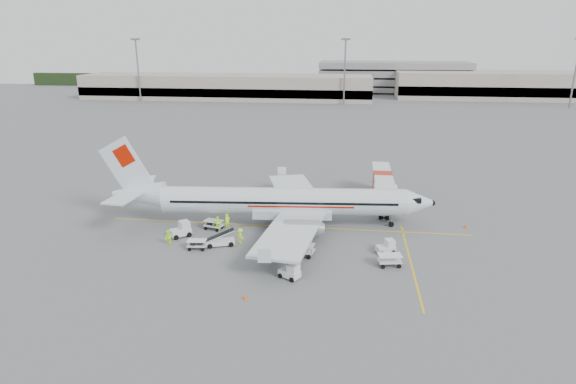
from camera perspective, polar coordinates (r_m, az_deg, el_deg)
name	(u,v)px	position (r m, az deg, el deg)	size (l,w,h in m)	color
ground	(286,226)	(58.91, -0.25, -4.11)	(360.00, 360.00, 0.00)	#56595B
stripe_lead	(286,226)	(58.91, -0.25, -4.11)	(44.00, 0.20, 0.01)	yellow
stripe_cross	(410,261)	(51.59, 14.30, -7.97)	(0.20, 20.00, 0.01)	yellow
terminal_west	(227,87)	(190.98, -7.23, 12.27)	(110.00, 22.00, 9.00)	gray
terminal_east	(514,85)	(209.60, 25.21, 11.38)	(90.00, 26.00, 10.00)	gray
parking_garage	(393,76)	(215.50, 12.33, 13.28)	(62.00, 24.00, 14.00)	slate
treeline	(335,82)	(230.14, 5.60, 12.84)	(300.00, 3.00, 6.00)	black
mast_west	(138,71)	(189.06, -17.34, 13.57)	(3.20, 1.20, 22.00)	slate
mast_center	(345,72)	(172.61, 6.73, 13.90)	(3.20, 1.20, 22.00)	slate
mast_east	(575,74)	(187.33, 30.86, 11.89)	(3.20, 1.20, 22.00)	slate
aircraft	(284,184)	(57.58, -0.50, 1.00)	(38.77, 30.38, 10.69)	silver
jet_bridge	(382,188)	(67.51, 11.07, 0.43)	(3.20, 17.08, 4.48)	silver
belt_loader	(220,236)	(53.78, -8.09, -5.15)	(4.27, 1.60, 2.31)	silver
tug_fore	(386,246)	(52.62, 11.51, -6.34)	(1.95, 1.12, 1.51)	silver
tug_mid	(290,271)	(46.45, 0.18, -9.31)	(1.99, 1.14, 1.54)	silver
tug_aft	(180,229)	(57.04, -12.64, -4.34)	(2.32, 1.33, 1.79)	silver
cart_loaded_a	(214,225)	(58.54, -8.80, -3.87)	(2.20, 1.30, 1.15)	silver
cart_loaded_b	(197,245)	(53.49, -10.73, -6.15)	(2.04, 1.21, 1.07)	silver
cart_empty_a	(302,250)	(51.03, 1.69, -6.87)	(2.53, 1.49, 1.32)	silver
cart_empty_b	(390,260)	(49.91, 11.96, -7.93)	(2.34, 1.38, 1.22)	silver
cone_nose	(466,225)	(62.30, 20.35, -3.72)	(0.38, 0.38, 0.62)	#E45114
cone_port	(331,194)	(70.60, 5.10, -0.20)	(0.35, 0.35, 0.58)	#E45114
cone_stbd	(245,296)	(43.30, -5.08, -12.22)	(0.38, 0.38, 0.62)	#E45114
crew_a	(227,221)	(58.46, -7.20, -3.45)	(0.68, 0.45, 1.87)	#B6FC17
crew_b	(168,238)	(55.02, -13.99, -5.30)	(0.85, 0.66, 1.75)	#B6FC17
crew_c	(240,236)	(54.20, -5.67, -5.19)	(1.13, 0.65, 1.75)	#B6FC17
crew_d	(218,224)	(57.79, -8.31, -3.75)	(1.10, 0.46, 1.88)	#B6FC17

